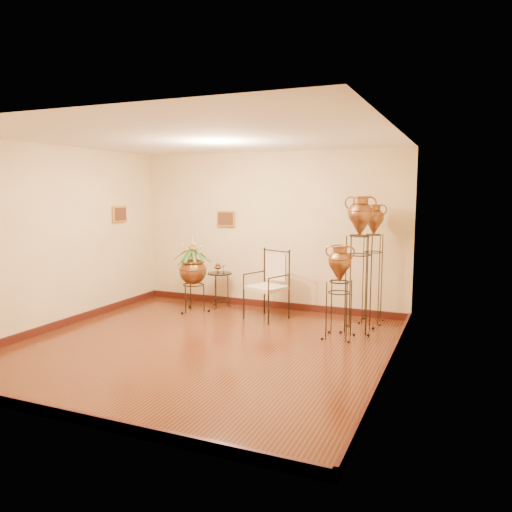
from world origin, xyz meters
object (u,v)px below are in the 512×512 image
at_px(amphora_tall, 373,262).
at_px(amphora_mid, 359,263).
at_px(planter_urn, 193,268).
at_px(side_table, 220,289).
at_px(armchair, 266,285).

bearing_deg(amphora_tall, amphora_mid, -99.56).
relative_size(planter_urn, side_table, 1.72).
relative_size(amphora_mid, side_table, 2.57).
bearing_deg(amphora_mid, armchair, 174.02).
distance_m(amphora_mid, planter_urn, 2.94).
xyz_separation_m(amphora_tall, side_table, (-2.74, 0.00, -0.65)).
distance_m(amphora_mid, armchair, 1.63).
xyz_separation_m(armchair, side_table, (-1.09, 0.44, -0.24)).
bearing_deg(amphora_mid, planter_urn, 177.20).
bearing_deg(amphora_mid, side_table, 167.08).
height_order(amphora_tall, planter_urn, amphora_tall).
relative_size(planter_urn, armchair, 1.22).
distance_m(planter_urn, side_table, 0.70).
distance_m(amphora_mid, side_table, 2.80).
distance_m(planter_urn, armchair, 1.39).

